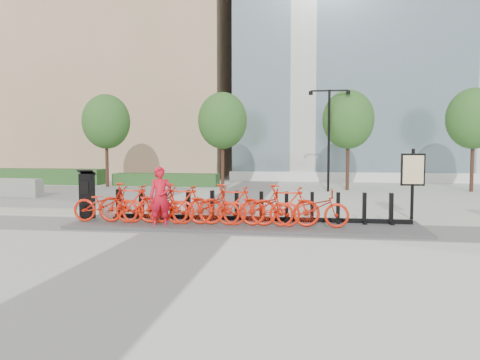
# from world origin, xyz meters

# --- Properties ---
(ground) EXTENTS (120.00, 120.00, 0.00)m
(ground) POSITION_xyz_m (0.00, 0.00, 0.00)
(ground) COLOR beige
(glass_building) EXTENTS (32.00, 16.00, 24.00)m
(glass_building) POSITION_xyz_m (14.00, 26.00, 12.00)
(glass_building) COLOR #486072
(glass_building) RESTS_ON ground
(gravel_patch) EXTENTS (14.00, 14.00, 0.00)m
(gravel_patch) POSITION_xyz_m (-10.00, 7.00, 0.01)
(gravel_patch) COLOR slate
(gravel_patch) RESTS_ON ground
(hedge_a) EXTENTS (10.00, 1.40, 0.90)m
(hedge_a) POSITION_xyz_m (-14.00, 13.50, 0.45)
(hedge_a) COLOR #22481E
(hedge_a) RESTS_ON ground
(hedge_b) EXTENTS (6.00, 1.20, 0.70)m
(hedge_b) POSITION_xyz_m (-5.00, 13.20, 0.35)
(hedge_b) COLOR #22481E
(hedge_b) RESTS_ON ground
(tree_0) EXTENTS (2.60, 2.60, 5.10)m
(tree_0) POSITION_xyz_m (-8.00, 12.00, 3.59)
(tree_0) COLOR #4A2A1C
(tree_0) RESTS_ON ground
(tree_1) EXTENTS (2.60, 2.60, 5.10)m
(tree_1) POSITION_xyz_m (-1.50, 12.00, 3.59)
(tree_1) COLOR #4A2A1C
(tree_1) RESTS_ON ground
(tree_2) EXTENTS (2.60, 2.60, 5.10)m
(tree_2) POSITION_xyz_m (5.00, 12.00, 3.59)
(tree_2) COLOR #4A2A1C
(tree_2) RESTS_ON ground
(tree_3) EXTENTS (2.60, 2.60, 5.10)m
(tree_3) POSITION_xyz_m (11.00, 12.00, 3.59)
(tree_3) COLOR #4A2A1C
(tree_3) RESTS_ON ground
(streetlamp) EXTENTS (2.00, 0.20, 5.00)m
(streetlamp) POSITION_xyz_m (4.00, 11.00, 3.13)
(streetlamp) COLOR black
(streetlamp) RESTS_ON ground
(dock_pad) EXTENTS (9.60, 2.40, 0.08)m
(dock_pad) POSITION_xyz_m (1.30, 0.30, 0.04)
(dock_pad) COLOR #464646
(dock_pad) RESTS_ON ground
(dock_rail_posts) EXTENTS (8.02, 0.50, 0.85)m
(dock_rail_posts) POSITION_xyz_m (1.36, 0.77, 0.51)
(dock_rail_posts) COLOR black
(dock_rail_posts) RESTS_ON dock_pad
(bike_0) EXTENTS (1.91, 0.67, 1.00)m
(bike_0) POSITION_xyz_m (-2.60, -0.05, 0.58)
(bike_0) COLOR red
(bike_0) RESTS_ON dock_pad
(bike_1) EXTENTS (1.86, 0.52, 1.12)m
(bike_1) POSITION_xyz_m (-1.88, -0.05, 0.64)
(bike_1) COLOR red
(bike_1) RESTS_ON dock_pad
(bike_2) EXTENTS (1.91, 0.67, 1.00)m
(bike_2) POSITION_xyz_m (-1.16, -0.05, 0.58)
(bike_2) COLOR red
(bike_2) RESTS_ON dock_pad
(bike_3) EXTENTS (1.86, 0.52, 1.12)m
(bike_3) POSITION_xyz_m (-0.44, -0.05, 0.64)
(bike_3) COLOR red
(bike_3) RESTS_ON dock_pad
(bike_4) EXTENTS (1.91, 0.67, 1.00)m
(bike_4) POSITION_xyz_m (0.28, -0.05, 0.58)
(bike_4) COLOR red
(bike_4) RESTS_ON dock_pad
(bike_5) EXTENTS (1.86, 0.52, 1.12)m
(bike_5) POSITION_xyz_m (1.00, -0.05, 0.64)
(bike_5) COLOR red
(bike_5) RESTS_ON dock_pad
(bike_6) EXTENTS (1.91, 0.67, 1.00)m
(bike_6) POSITION_xyz_m (1.72, -0.05, 0.58)
(bike_6) COLOR red
(bike_6) RESTS_ON dock_pad
(bike_7) EXTENTS (1.86, 0.52, 1.12)m
(bike_7) POSITION_xyz_m (2.44, -0.05, 0.64)
(bike_7) COLOR red
(bike_7) RESTS_ON dock_pad
(bike_8) EXTENTS (1.91, 0.67, 1.00)m
(bike_8) POSITION_xyz_m (3.16, -0.05, 0.58)
(bike_8) COLOR red
(bike_8) RESTS_ON dock_pad
(kiosk) EXTENTS (0.47, 0.41, 1.46)m
(kiosk) POSITION_xyz_m (-3.44, 0.52, 0.78)
(kiosk) COLOR black
(kiosk) RESTS_ON dock_pad
(worker_red) EXTENTS (0.71, 0.58, 1.67)m
(worker_red) POSITION_xyz_m (-0.91, -0.33, 0.83)
(worker_red) COLOR red
(worker_red) RESTS_ON ground
(jersey_barrier) EXTENTS (2.14, 0.78, 0.81)m
(jersey_barrier) POSITION_xyz_m (-9.57, 6.39, 0.40)
(jersey_barrier) COLOR gray
(jersey_barrier) RESTS_ON ground
(map_sign) EXTENTS (0.71, 0.14, 2.15)m
(map_sign) POSITION_xyz_m (6.17, 2.28, 1.42)
(map_sign) COLOR black
(map_sign) RESTS_ON ground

